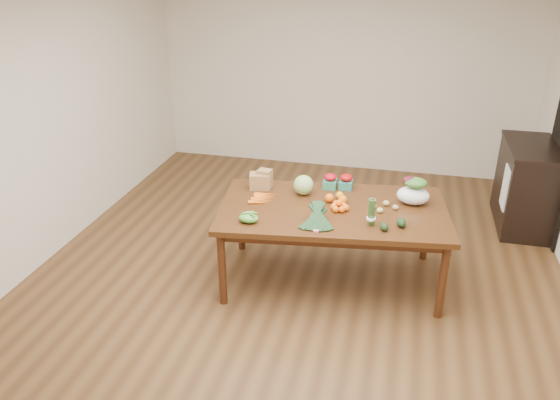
% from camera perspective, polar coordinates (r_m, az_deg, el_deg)
% --- Properties ---
extents(floor, '(6.00, 6.00, 0.00)m').
position_cam_1_polar(floor, '(5.23, 1.60, -8.25)').
color(floor, brown).
rests_on(floor, ground).
extents(room_walls, '(5.02, 6.02, 2.70)m').
position_cam_1_polar(room_walls, '(4.62, 1.80, 5.86)').
color(room_walls, silver).
rests_on(room_walls, floor).
extents(dining_table, '(2.14, 1.37, 0.75)m').
position_cam_1_polar(dining_table, '(5.06, 5.40, -4.63)').
color(dining_table, '#442310').
rests_on(dining_table, floor).
extents(cabinet, '(0.52, 1.02, 0.94)m').
position_cam_1_polar(cabinet, '(6.58, 24.25, 1.35)').
color(cabinet, black).
rests_on(cabinet, floor).
extents(dish_towel, '(0.02, 0.28, 0.45)m').
position_cam_1_polar(dish_towel, '(6.23, 22.45, 1.21)').
color(dish_towel, white).
rests_on(dish_towel, cabinet).
extents(paper_bag, '(0.28, 0.25, 0.18)m').
position_cam_1_polar(paper_bag, '(5.22, -2.11, 2.16)').
color(paper_bag, '#A18148').
rests_on(paper_bag, dining_table).
extents(cabbage, '(0.19, 0.19, 0.19)m').
position_cam_1_polar(cabbage, '(5.09, 2.46, 1.57)').
color(cabbage, '#A4BD6D').
rests_on(cabbage, dining_table).
extents(strawberry_basket_a, '(0.14, 0.14, 0.12)m').
position_cam_1_polar(strawberry_basket_a, '(5.25, 5.25, 1.84)').
color(strawberry_basket_a, red).
rests_on(strawberry_basket_a, dining_table).
extents(strawberry_basket_b, '(0.14, 0.14, 0.11)m').
position_cam_1_polar(strawberry_basket_b, '(5.26, 6.90, 1.78)').
color(strawberry_basket_b, red).
rests_on(strawberry_basket_b, dining_table).
extents(orange_a, '(0.08, 0.08, 0.08)m').
position_cam_1_polar(orange_a, '(4.97, 5.18, 0.21)').
color(orange_a, orange).
rests_on(orange_a, dining_table).
extents(orange_b, '(0.07, 0.07, 0.07)m').
position_cam_1_polar(orange_b, '(5.04, 6.25, 0.48)').
color(orange_b, '#FFA00F').
rests_on(orange_b, dining_table).
extents(orange_c, '(0.08, 0.08, 0.08)m').
position_cam_1_polar(orange_c, '(4.95, 6.57, 0.02)').
color(orange_c, orange).
rests_on(orange_c, dining_table).
extents(mandarin_cluster, '(0.20, 0.20, 0.09)m').
position_cam_1_polar(mandarin_cluster, '(4.84, 6.19, -0.47)').
color(mandarin_cluster, orange).
rests_on(mandarin_cluster, dining_table).
extents(carrots, '(0.25, 0.27, 0.03)m').
position_cam_1_polar(carrots, '(5.01, -1.84, 0.20)').
color(carrots, orange).
rests_on(carrots, dining_table).
extents(snap_pea_bag, '(0.17, 0.13, 0.08)m').
position_cam_1_polar(snap_pea_bag, '(4.60, -3.30, -1.89)').
color(snap_pea_bag, green).
rests_on(snap_pea_bag, dining_table).
extents(kale_bunch, '(0.37, 0.44, 0.16)m').
position_cam_1_polar(kale_bunch, '(4.51, 3.87, -1.88)').
color(kale_bunch, black).
rests_on(kale_bunch, dining_table).
extents(asparagus_bundle, '(0.09, 0.13, 0.26)m').
position_cam_1_polar(asparagus_bundle, '(4.56, 9.55, -1.24)').
color(asparagus_bundle, '#56823B').
rests_on(asparagus_bundle, dining_table).
extents(potato_a, '(0.06, 0.05, 0.05)m').
position_cam_1_polar(potato_a, '(4.90, 9.74, -0.65)').
color(potato_a, '#D0C278').
rests_on(potato_a, dining_table).
extents(potato_b, '(0.06, 0.05, 0.05)m').
position_cam_1_polar(potato_b, '(4.84, 10.40, -1.06)').
color(potato_b, '#D0C578').
rests_on(potato_b, dining_table).
extents(potato_c, '(0.06, 0.05, 0.05)m').
position_cam_1_polar(potato_c, '(4.98, 11.04, -0.33)').
color(potato_c, tan).
rests_on(potato_c, dining_table).
extents(potato_d, '(0.05, 0.04, 0.04)m').
position_cam_1_polar(potato_d, '(5.02, 9.61, -0.02)').
color(potato_d, tan).
rests_on(potato_d, dining_table).
extents(potato_e, '(0.05, 0.05, 0.05)m').
position_cam_1_polar(potato_e, '(4.92, 11.97, -0.75)').
color(potato_e, tan).
rests_on(potato_e, dining_table).
extents(avocado_a, '(0.09, 0.11, 0.07)m').
position_cam_1_polar(avocado_a, '(4.55, 10.83, -2.74)').
color(avocado_a, black).
rests_on(avocado_a, dining_table).
extents(avocado_b, '(0.10, 0.13, 0.08)m').
position_cam_1_polar(avocado_b, '(4.63, 12.56, -2.32)').
color(avocado_b, black).
rests_on(avocado_b, dining_table).
extents(salad_bag, '(0.32, 0.26, 0.23)m').
position_cam_1_polar(salad_bag, '(5.03, 13.77, 0.80)').
color(salad_bag, white).
rests_on(salad_bag, dining_table).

